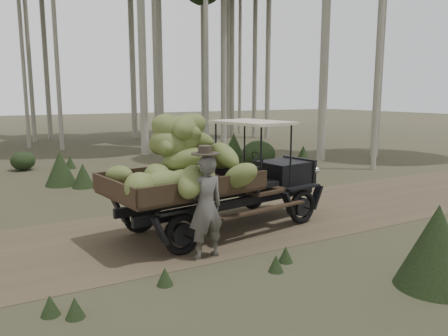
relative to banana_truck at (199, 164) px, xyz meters
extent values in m
plane|color=#473D2B|center=(-1.28, 0.44, -1.56)|extent=(120.00, 120.00, 0.00)
cube|color=brown|center=(-1.28, 0.44, -1.56)|extent=(70.00, 4.00, 0.01)
cube|color=black|center=(2.55, 0.48, -0.49)|extent=(1.21, 1.16, 0.59)
cube|color=black|center=(3.13, 0.57, -0.49)|extent=(0.27, 1.07, 0.66)
cube|color=black|center=(1.07, 0.25, -0.39)|extent=(0.31, 1.49, 0.59)
cube|color=#38281C|center=(-0.40, 0.02, -0.49)|extent=(3.24, 2.35, 0.09)
cube|color=#38281C|center=(-0.55, 0.97, -0.30)|extent=(2.96, 0.52, 0.34)
cube|color=#38281C|center=(-0.26, -0.93, -0.30)|extent=(2.96, 0.52, 0.34)
cube|color=#38281C|center=(-1.88, -0.21, -0.30)|extent=(0.36, 1.91, 0.34)
cube|color=beige|center=(1.52, 0.32, 0.81)|extent=(1.49, 1.98, 0.06)
cube|color=black|center=(0.64, 0.59, -0.90)|extent=(4.86, 0.85, 0.19)
cube|color=black|center=(0.77, -0.21, -0.90)|extent=(4.86, 0.85, 0.19)
torus|color=black|center=(2.21, 1.29, -1.16)|extent=(0.82, 0.27, 0.81)
torus|color=black|center=(2.47, -0.40, -1.16)|extent=(0.82, 0.27, 0.81)
torus|color=black|center=(-1.06, 0.78, -1.16)|extent=(0.82, 0.27, 0.81)
torus|color=black|center=(-0.80, -0.90, -1.16)|extent=(0.82, 0.27, 0.81)
sphere|color=beige|center=(3.14, 1.05, -0.44)|extent=(0.19, 0.19, 0.19)
sphere|color=beige|center=(3.28, 0.10, -0.44)|extent=(0.19, 0.19, 0.19)
ellipsoid|color=olive|center=(-1.54, -0.73, -0.21)|extent=(0.84, 0.94, 0.65)
ellipsoid|color=olive|center=(0.46, -0.30, 0.19)|extent=(0.49, 0.99, 0.71)
ellipsoid|color=olive|center=(-0.72, 0.31, 0.45)|extent=(0.62, 0.86, 0.66)
ellipsoid|color=olive|center=(-0.22, 0.15, 0.75)|extent=(1.14, 0.94, 0.83)
ellipsoid|color=olive|center=(-1.09, -0.67, -0.18)|extent=(0.96, 0.60, 0.51)
ellipsoid|color=olive|center=(0.26, 0.59, 0.14)|extent=(1.09, 0.92, 0.71)
ellipsoid|color=olive|center=(-0.02, 0.27, 0.49)|extent=(1.01, 0.82, 0.52)
ellipsoid|color=olive|center=(-0.34, -0.03, 0.77)|extent=(0.92, 1.00, 0.60)
ellipsoid|color=olive|center=(-0.28, -0.72, -0.16)|extent=(0.99, 1.09, 0.77)
ellipsoid|color=olive|center=(0.48, 0.15, 0.11)|extent=(0.80, 1.01, 0.70)
ellipsoid|color=olive|center=(-0.27, 0.25, 0.51)|extent=(0.89, 0.46, 0.48)
ellipsoid|color=olive|center=(-0.41, -0.07, 0.69)|extent=(0.88, 0.72, 0.43)
ellipsoid|color=olive|center=(-0.99, -0.15, -0.16)|extent=(0.71, 0.97, 0.56)
ellipsoid|color=olive|center=(-0.52, -0.25, 0.14)|extent=(0.94, 0.96, 0.62)
ellipsoid|color=olive|center=(-0.46, 0.04, 0.44)|extent=(1.13, 0.96, 0.80)
ellipsoid|color=olive|center=(-0.65, 0.13, 0.78)|extent=(0.95, 0.97, 0.75)
ellipsoid|color=olive|center=(-1.11, -0.29, -0.25)|extent=(0.97, 0.51, 0.57)
ellipsoid|color=olive|center=(-0.26, 0.37, 0.19)|extent=(0.77, 0.44, 0.60)
ellipsoid|color=olive|center=(-0.69, 0.09, 0.48)|extent=(0.68, 1.03, 0.59)
ellipsoid|color=olive|center=(-0.41, 0.07, 0.68)|extent=(0.85, 0.93, 0.54)
ellipsoid|color=olive|center=(-0.49, -0.44, -0.25)|extent=(0.97, 0.62, 0.57)
ellipsoid|color=olive|center=(-0.34, -0.03, 0.17)|extent=(1.03, 1.12, 0.69)
ellipsoid|color=olive|center=(-0.68, 0.03, 0.47)|extent=(1.00, 1.03, 0.73)
ellipsoid|color=olive|center=(-0.35, 0.12, 0.72)|extent=(1.01, 0.73, 0.79)
ellipsoid|color=olive|center=(-1.60, 0.41, -0.17)|extent=(0.67, 0.86, 0.48)
ellipsoid|color=olive|center=(-0.67, -1.04, -0.13)|extent=(0.96, 1.01, 0.81)
ellipsoid|color=olive|center=(0.49, -0.87, -0.15)|extent=(0.92, 0.94, 0.75)
imported|color=#53514C|center=(-0.47, -1.21, -0.60)|extent=(0.72, 0.48, 1.93)
cylinder|color=#383027|center=(-0.47, -1.21, 0.39)|extent=(0.53, 0.53, 0.03)
cylinder|color=#383027|center=(-0.47, -1.21, 0.46)|extent=(0.26, 0.26, 0.15)
cylinder|color=#B2AD9E|center=(5.97, 18.45, 7.04)|extent=(0.26, 0.26, 17.19)
cylinder|color=#B2AD9E|center=(9.10, 15.33, 5.83)|extent=(0.37, 0.37, 14.78)
cylinder|color=#B2AD9E|center=(-0.20, 16.56, 5.63)|extent=(0.23, 0.23, 14.38)
cylinder|color=#B2AD9E|center=(13.36, 20.49, 7.64)|extent=(0.25, 0.25, 18.40)
cylinder|color=#B2AD9E|center=(13.39, 16.85, 6.18)|extent=(0.35, 0.35, 15.48)
cylinder|color=#B2AD9E|center=(10.02, 19.93, 5.98)|extent=(0.32, 0.32, 15.08)
cylinder|color=#B2AD9E|center=(11.23, 18.56, 6.89)|extent=(0.26, 0.26, 16.89)
ellipsoid|color=#233319|center=(5.83, 8.21, -1.28)|extent=(0.69, 0.69, 0.55)
cone|color=#233319|center=(-1.76, 6.94, -0.98)|extent=(1.04, 1.04, 1.15)
cone|color=#233319|center=(-1.18, 6.22, -1.16)|extent=(0.72, 0.72, 0.80)
ellipsoid|color=#233319|center=(1.97, 5.20, -1.26)|extent=(0.74, 0.74, 0.60)
cone|color=#233319|center=(1.78, 5.00, -0.97)|extent=(1.06, 1.06, 1.18)
cone|color=#233319|center=(-0.89, 10.27, -1.30)|extent=(0.46, 0.46, 0.51)
ellipsoid|color=#233319|center=(5.94, 6.67, -0.99)|extent=(1.38, 1.38, 1.11)
cone|color=#233319|center=(7.43, 5.65, -1.09)|extent=(0.85, 0.85, 0.94)
ellipsoid|color=#233319|center=(-2.60, 10.72, -1.18)|extent=(0.94, 0.94, 0.75)
cone|color=#233319|center=(2.10, -4.10, -0.89)|extent=(1.21, 1.21, 1.34)
cone|color=#233319|center=(5.73, 8.33, -0.90)|extent=(1.19, 1.19, 1.32)
cone|color=#233319|center=(2.30, 3.38, -1.41)|extent=(0.27, 0.27, 0.30)
cone|color=#233319|center=(-1.58, -1.98, -1.41)|extent=(0.27, 0.27, 0.30)
cone|color=#233319|center=(0.68, -2.14, -1.41)|extent=(0.27, 0.27, 0.30)
cone|color=#233319|center=(2.95, 2.86, -1.41)|extent=(0.27, 0.27, 0.30)
cone|color=#233319|center=(0.28, -2.40, -1.41)|extent=(0.27, 0.27, 0.30)
cone|color=#233319|center=(-0.28, 2.79, -1.41)|extent=(0.27, 0.27, 0.30)
cone|color=#233319|center=(-3.03, -2.35, -1.41)|extent=(0.27, 0.27, 0.30)
cone|color=#233319|center=(-3.32, -2.12, -1.41)|extent=(0.27, 0.27, 0.30)
cone|color=#233319|center=(2.57, 2.75, -1.41)|extent=(0.27, 0.27, 0.30)
cone|color=#233319|center=(2.45, 2.76, -1.41)|extent=(0.27, 0.27, 0.30)
cone|color=#233319|center=(2.06, 3.26, -1.41)|extent=(0.27, 0.27, 0.30)
cone|color=#233319|center=(-0.52, 3.17, -1.41)|extent=(0.27, 0.27, 0.30)
camera|label=1|loc=(-3.94, -8.16, 1.45)|focal=35.00mm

